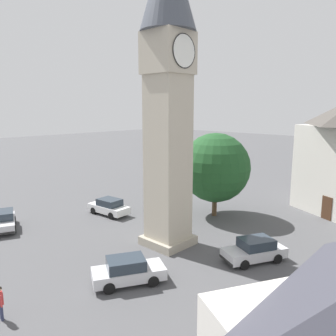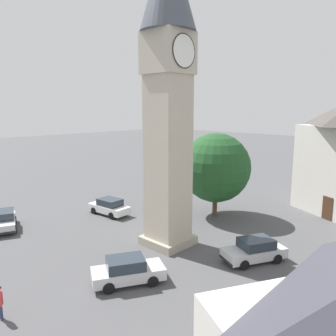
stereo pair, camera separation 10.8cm
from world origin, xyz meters
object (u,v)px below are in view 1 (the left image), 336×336
Objects in this scene: car_white_side at (3,221)px; pedestrian at (0,300)px; tree at (215,168)px; car_red_corner at (255,250)px; car_black_far at (109,207)px; car_silver_kerb at (128,271)px; car_blue_kerb at (319,294)px; clock_tower at (168,68)px.

pedestrian reaches higher than car_white_side.
pedestrian is (-4.69, -12.38, 0.25)m from car_white_side.
car_red_corner is at bearing -128.06° from tree.
tree reaches higher than car_black_far.
car_silver_kerb is 0.99× the size of car_white_side.
car_blue_kerb is 1.00× the size of car_white_side.
pedestrian is 20.14m from tree.
tree is at bearing 56.22° from car_blue_kerb.
car_red_corner is at bearing -21.55° from pedestrian.
clock_tower is 13.24m from car_silver_kerb.
car_silver_kerb is 14.18m from car_white_side.
car_blue_kerb is 2.63× the size of pedestrian.
clock_tower is at bearing 2.68° from pedestrian.
car_red_corner is 14.81m from car_black_far.
pedestrian is at bearing -110.75° from car_white_side.
pedestrian is (-11.33, 10.48, 0.25)m from car_blue_kerb.
tree is at bearing -34.49° from car_white_side.
clock_tower is at bearing 107.44° from car_red_corner.
car_white_side is 8.90m from car_black_far.
car_red_corner is at bearing -26.54° from car_silver_kerb.
car_blue_kerb is at bearing -94.98° from car_black_far.
car_silver_kerb and car_white_side have the same top height.
car_black_far is at bearing -20.07° from car_white_side.
car_black_far is at bearing 132.52° from tree.
car_white_side is (-9.14, 17.84, 0.00)m from car_red_corner.
car_silver_kerb is (-5.63, -2.26, -11.77)m from clock_tower.
car_blue_kerb is 1.04× the size of car_black_far.
tree is at bearing 15.67° from car_silver_kerb.
car_blue_kerb is 23.80m from car_white_side.
clock_tower reaches higher than car_silver_kerb.
pedestrian is (-13.06, -9.33, 0.25)m from car_black_far.
car_black_far is at bearing 85.02° from car_blue_kerb.
car_white_side is at bearing 106.20° from car_blue_kerb.
clock_tower reaches higher than car_white_side.
car_red_corner is 10.27m from tree.
pedestrian is at bearing -144.46° from car_black_far.
car_blue_kerb is at bearing -42.76° from pedestrian.
car_black_far is (6.75, 11.03, 0.00)m from car_silver_kerb.
car_red_corner is 1.00× the size of car_white_side.
clock_tower is 4.80× the size of car_white_side.
clock_tower is 18.19m from car_white_side.
car_silver_kerb is 14.43m from tree.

